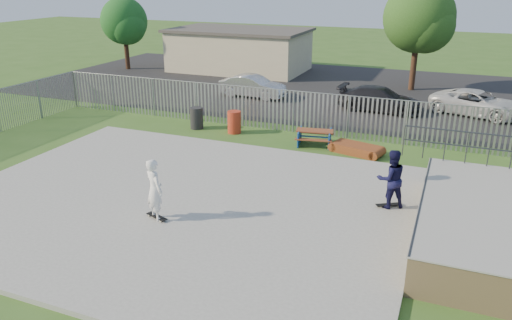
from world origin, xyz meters
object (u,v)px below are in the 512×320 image
at_px(trash_bin_grey, 197,118).
at_px(car_silver, 253,86).
at_px(trash_bin_red, 234,122).
at_px(car_white, 477,103).
at_px(skater_navy, 391,179).
at_px(tree_left, 124,21).
at_px(tree_mid, 419,17).
at_px(skater_white, 155,190).
at_px(car_dark, 380,99).
at_px(funbox, 357,149).
at_px(picnic_table, 315,137).

relative_size(trash_bin_grey, car_silver, 0.26).
bearing_deg(trash_bin_red, car_white, 35.76).
bearing_deg(skater_navy, tree_left, -69.33).
bearing_deg(skater_navy, tree_mid, -117.34).
height_order(trash_bin_grey, skater_white, skater_white).
xyz_separation_m(car_silver, tree_mid, (8.79, 5.89, 3.90)).
bearing_deg(car_white, trash_bin_grey, 140.49).
distance_m(car_dark, tree_left, 21.68).
relative_size(car_silver, skater_navy, 2.13).
bearing_deg(trash_bin_red, car_silver, 105.56).
xyz_separation_m(funbox, car_dark, (-0.24, 7.37, 0.49)).
relative_size(funbox, skater_white, 1.08).
distance_m(funbox, trash_bin_grey, 8.03).
relative_size(car_dark, car_white, 0.96).
distance_m(picnic_table, skater_navy, 6.84).
relative_size(trash_bin_grey, skater_white, 0.55).
height_order(funbox, car_silver, car_silver).
relative_size(tree_left, skater_white, 2.89).
bearing_deg(skater_white, skater_navy, -121.93).
relative_size(car_dark, tree_left, 0.83).
xyz_separation_m(picnic_table, tree_mid, (2.78, 13.27, 4.24)).
height_order(picnic_table, skater_navy, skater_navy).
distance_m(tree_left, skater_navy, 29.39).
height_order(trash_bin_grey, car_silver, car_silver).
relative_size(tree_left, tree_mid, 0.81).
distance_m(trash_bin_grey, car_white, 14.86).
bearing_deg(funbox, car_dark, 106.64).
height_order(trash_bin_grey, tree_mid, tree_mid).
bearing_deg(car_white, picnic_table, 159.33).
distance_m(trash_bin_grey, tree_mid, 16.24).
bearing_deg(funbox, car_white, 75.56).
bearing_deg(skater_white, trash_bin_grey, -39.12).
height_order(car_dark, skater_navy, skater_navy).
distance_m(trash_bin_grey, skater_navy, 11.58).
bearing_deg(picnic_table, tree_mid, 68.14).
bearing_deg(trash_bin_red, funbox, -6.64).
xyz_separation_m(tree_left, skater_navy, (22.98, -18.13, -2.61)).
xyz_separation_m(funbox, skater_white, (-4.36, -8.58, 0.92)).
bearing_deg(tree_left, skater_white, -52.52).
relative_size(funbox, trash_bin_grey, 1.97).
relative_size(car_silver, car_dark, 0.89).
bearing_deg(tree_mid, car_dark, -99.50).
height_order(car_silver, skater_navy, skater_navy).
relative_size(tree_mid, skater_white, 3.57).
bearing_deg(car_silver, trash_bin_grey, -177.01).
xyz_separation_m(skater_navy, skater_white, (-6.40, -3.50, 0.00)).
bearing_deg(car_white, funbox, 169.94).
distance_m(picnic_table, car_silver, 9.53).
bearing_deg(car_dark, skater_white, 169.45).
distance_m(picnic_table, skater_white, 9.34).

